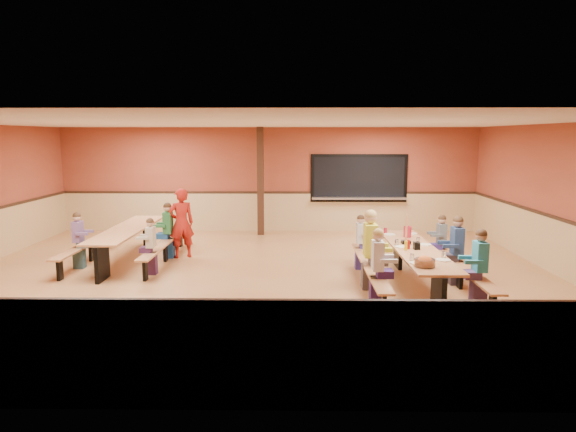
{
  "coord_description": "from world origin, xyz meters",
  "views": [
    {
      "loc": [
        0.77,
        -9.81,
        2.74
      ],
      "look_at": [
        0.62,
        0.41,
        1.15
      ],
      "focal_mm": 32.0,
      "sensor_mm": 36.0,
      "label": 1
    }
  ],
  "objects": [
    {
      "name": "napkin_dispenser",
      "position": [
        2.94,
        -0.8,
        0.8
      ],
      "size": [
        0.1,
        0.14,
        0.13
      ],
      "primitive_type": "cube",
      "color": "black",
      "rests_on": "cafeteria_table_main"
    },
    {
      "name": "cafeteria_table_main",
      "position": [
        2.94,
        -0.73,
        0.53
      ],
      "size": [
        1.91,
        3.7,
        0.74
      ],
      "color": "#B97849",
      "rests_on": "ground"
    },
    {
      "name": "place_settings",
      "position": [
        2.94,
        -0.73,
        0.8
      ],
      "size": [
        0.65,
        3.3,
        0.11
      ],
      "primitive_type": null,
      "color": "beige",
      "rests_on": "cafeteria_table_main"
    },
    {
      "name": "seated_child_char_right",
      "position": [
        3.77,
        0.54,
        0.57
      ],
      "size": [
        0.33,
        0.27,
        1.14
      ],
      "primitive_type": null,
      "color": "#53595F",
      "rests_on": "ground"
    },
    {
      "name": "punch_pitcher",
      "position": [
        3.02,
        0.32,
        0.85
      ],
      "size": [
        0.16,
        0.16,
        0.22
      ],
      "primitive_type": "cylinder",
      "color": "#AD172A",
      "rests_on": "cafeteria_table_main"
    },
    {
      "name": "room_envelope",
      "position": [
        0.0,
        0.0,
        0.69
      ],
      "size": [
        12.04,
        10.04,
        3.02
      ],
      "color": "#96412B",
      "rests_on": "ground"
    },
    {
      "name": "kitchen_pass_through",
      "position": [
        2.6,
        4.96,
        1.49
      ],
      "size": [
        2.78,
        0.28,
        1.38
      ],
      "color": "black",
      "rests_on": "ground"
    },
    {
      "name": "seated_adult_yellow",
      "position": [
        2.12,
        -0.76,
        0.71
      ],
      "size": [
        0.47,
        0.39,
        1.42
      ],
      "primitive_type": null,
      "color": "gold",
      "rests_on": "ground"
    },
    {
      "name": "standing_woman",
      "position": [
        -1.82,
        1.61,
        0.79
      ],
      "size": [
        0.68,
        0.59,
        1.59
      ],
      "primitive_type": "imported",
      "rotation": [
        0.0,
        0.0,
        3.58
      ],
      "color": "#AC1C13",
      "rests_on": "ground"
    },
    {
      "name": "condiment_mustard",
      "position": [
        2.73,
        -0.89,
        0.82
      ],
      "size": [
        0.06,
        0.06,
        0.17
      ],
      "primitive_type": "cylinder",
      "color": "yellow",
      "rests_on": "cafeteria_table_main"
    },
    {
      "name": "chip_bowl",
      "position": [
        2.78,
        -2.04,
        0.81
      ],
      "size": [
        0.32,
        0.32,
        0.15
      ],
      "primitive_type": null,
      "color": "orange",
      "rests_on": "cafeteria_table_main"
    },
    {
      "name": "seated_child_navy_right",
      "position": [
        3.77,
        -0.46,
        0.64
      ],
      "size": [
        0.4,
        0.33,
        1.28
      ],
      "primitive_type": null,
      "color": "navy",
      "rests_on": "ground"
    },
    {
      "name": "seated_child_grey_left",
      "position": [
        2.12,
        0.63,
        0.56
      ],
      "size": [
        0.33,
        0.27,
        1.12
      ],
      "primitive_type": null,
      "color": "#B8B8B8",
      "rests_on": "ground"
    },
    {
      "name": "seated_child_teal_right",
      "position": [
        3.77,
        -1.66,
        0.62
      ],
      "size": [
        0.39,
        0.32,
        1.24
      ],
      "primitive_type": null,
      "color": "teal",
      "rests_on": "ground"
    },
    {
      "name": "seated_child_white_left",
      "position": [
        2.12,
        -1.61,
        0.62
      ],
      "size": [
        0.38,
        0.31,
        1.24
      ],
      "primitive_type": null,
      "color": "silver",
      "rests_on": "ground"
    },
    {
      "name": "seated_child_green_sec",
      "position": [
        -2.11,
        1.57,
        0.62
      ],
      "size": [
        0.39,
        0.32,
        1.24
      ],
      "primitive_type": null,
      "color": "#266333",
      "rests_on": "ground"
    },
    {
      "name": "ground",
      "position": [
        0.0,
        0.0,
        0.0
      ],
      "size": [
        12.0,
        12.0,
        0.0
      ],
      "primitive_type": "plane",
      "color": "#A1683D",
      "rests_on": "ground"
    },
    {
      "name": "seated_child_tan_sec",
      "position": [
        -2.11,
        0.16,
        0.56
      ],
      "size": [
        0.33,
        0.27,
        1.12
      ],
      "primitive_type": null,
      "color": "#BAAD94",
      "rests_on": "ground"
    },
    {
      "name": "table_paddle",
      "position": [
        2.86,
        -0.31,
        0.88
      ],
      "size": [
        0.16,
        0.16,
        0.56
      ],
      "color": "black",
      "rests_on": "cafeteria_table_main"
    },
    {
      "name": "structural_post",
      "position": [
        -0.2,
        4.4,
        1.5
      ],
      "size": [
        0.18,
        0.18,
        3.0
      ],
      "primitive_type": "cube",
      "color": "black",
      "rests_on": "ground"
    },
    {
      "name": "condiment_ketchup",
      "position": [
        2.8,
        -0.79,
        0.82
      ],
      "size": [
        0.06,
        0.06,
        0.17
      ],
      "primitive_type": "cylinder",
      "color": "#B2140F",
      "rests_on": "cafeteria_table_main"
    },
    {
      "name": "cafeteria_table_second",
      "position": [
        -2.93,
        1.25,
        0.53
      ],
      "size": [
        1.91,
        3.7,
        0.74
      ],
      "color": "#B97849",
      "rests_on": "ground"
    },
    {
      "name": "seated_child_purple_sec",
      "position": [
        -3.76,
        0.61,
        0.58
      ],
      "size": [
        0.35,
        0.29,
        1.17
      ],
      "primitive_type": null,
      "color": "#6B4C77",
      "rests_on": "ground"
    }
  ]
}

